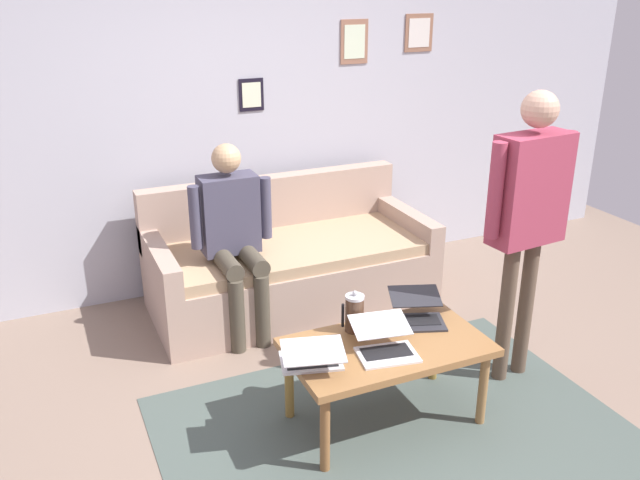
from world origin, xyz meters
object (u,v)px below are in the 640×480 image
Objects in this scene: coffee_table at (387,353)px; person_standing at (529,203)px; laptop_center at (385,344)px; french_press at (354,313)px; laptop_right at (312,357)px; laptop_left at (417,313)px; person_seated at (233,230)px; couch at (289,265)px.

coffee_table is 0.61× the size of person_standing.
person_standing is (-0.97, -0.15, 0.58)m from laptop_center.
french_press is 1.14m from person_standing.
laptop_right is at bearing -4.25° from laptop_center.
laptop_right is 1.56× the size of french_press.
laptop_left is 1.06× the size of laptop_center.
french_press reaches higher than laptop_center.
person_standing is 1.34× the size of person_seated.
person_standing is (-0.64, 0.07, 0.58)m from laptop_left.
laptop_center reaches higher than laptop_left.
person_standing is (-1.01, 0.11, 0.52)m from french_press.
laptop_right is at bearing 89.25° from person_seated.
laptop_left is at bearing -149.93° from coffee_table.
person_standing reaches higher than coffee_table.
couch is 0.67m from person_seated.
couch is 1.55× the size of person_seated.
person_seated is (0.43, -1.30, 0.31)m from coffee_table.
laptop_left is at bearing -164.98° from laptop_right.
person_seated is (0.71, -1.14, 0.21)m from laptop_left.
laptop_center is 1.43m from person_seated.
french_press is at bearing 83.81° from couch.
french_press is at bearing -63.13° from coffee_table.
laptop_center is at bearing 50.91° from coffee_table.
couch is at bearing -58.79° from person_standing.
coffee_table is 2.82× the size of laptop_right.
coffee_table is 2.76× the size of laptop_center.
laptop_right is 0.29× the size of person_seated.
couch is at bearing -96.19° from french_press.
coffee_table is at bearing 108.13° from person_seated.
laptop_center is at bearing 8.85° from person_standing.
couch reaches higher than laptop_right.
person_standing is at bearing 137.93° from person_seated.
laptop_right is at bearing 4.14° from coffee_table.
couch is 1.89× the size of coffee_table.
person_seated is (-0.02, -1.33, 0.21)m from laptop_right.
person_seated reaches higher than laptop_right.
french_press is at bearing -146.35° from laptop_right.
laptop_left reaches higher than coffee_table.
person_seated reaches higher than coffee_table.
couch is 1.16× the size of person_standing.
french_press is 0.19× the size of person_seated.
person_seated is at bearing -58.20° from laptop_left.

